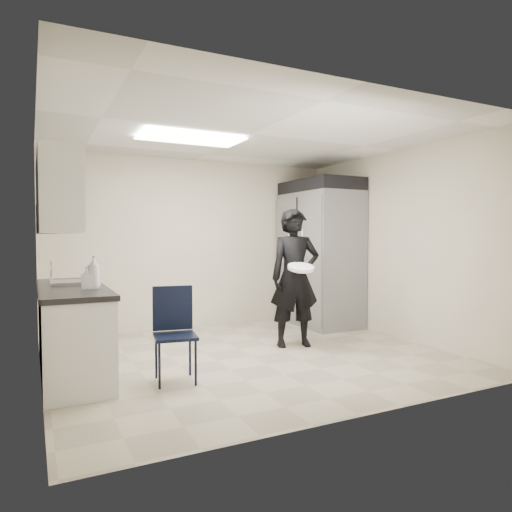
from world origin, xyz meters
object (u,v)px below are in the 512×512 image
lower_counter (72,333)px  commercial_fridge (320,259)px  man_tuxedo (295,278)px  folding_chair (175,336)px

lower_counter → commercial_fridge: size_ratio=0.90×
lower_counter → man_tuxedo: (2.67, 0.01, 0.45)m
lower_counter → man_tuxedo: bearing=0.3°
lower_counter → man_tuxedo: man_tuxedo is taller
lower_counter → folding_chair: size_ratio=2.12×
commercial_fridge → folding_chair: commercial_fridge is taller
folding_chair → man_tuxedo: bearing=31.1°
folding_chair → man_tuxedo: man_tuxedo is taller
lower_counter → man_tuxedo: size_ratio=1.07×
lower_counter → commercial_fridge: (3.78, 1.07, 0.62)m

